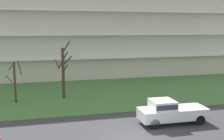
# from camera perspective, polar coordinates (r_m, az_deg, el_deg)

# --- Properties ---
(grass_lawn_strip) EXTENTS (80.00, 16.00, 0.08)m
(grass_lawn_strip) POSITION_cam_1_polar(r_m,az_deg,el_deg) (31.76, -3.31, -4.81)
(grass_lawn_strip) COLOR #477238
(grass_lawn_strip) RESTS_ON ground
(apartment_building) EXTENTS (53.09, 11.04, 19.96)m
(apartment_building) POSITION_cam_1_polar(r_m,az_deg,el_deg) (43.84, -6.64, 11.95)
(apartment_building) COLOR beige
(apartment_building) RESTS_ON ground
(tree_far_left) EXTENTS (1.54, 1.36, 4.35)m
(tree_far_left) POSITION_cam_1_polar(r_m,az_deg,el_deg) (28.64, -19.86, -2.22)
(tree_far_left) COLOR #423023
(tree_far_left) RESTS_ON ground
(tree_left) EXTENTS (1.81, 1.78, 6.23)m
(tree_left) POSITION_cam_1_polar(r_m,az_deg,el_deg) (29.21, -10.25, -0.06)
(tree_left) COLOR #423023
(tree_left) RESTS_ON ground
(pickup_white_near_left) EXTENTS (5.42, 2.04, 1.95)m
(pickup_white_near_left) POSITION_cam_1_polar(r_m,az_deg,el_deg) (22.03, 12.15, -8.49)
(pickup_white_near_left) COLOR white
(pickup_white_near_left) RESTS_ON ground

